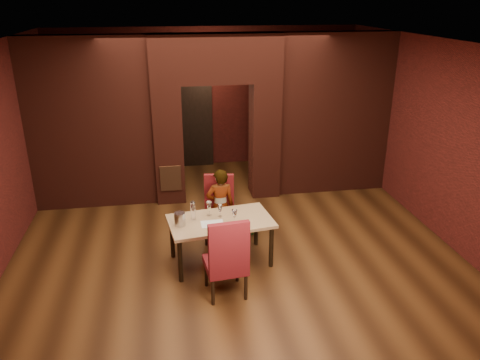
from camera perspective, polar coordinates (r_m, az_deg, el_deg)
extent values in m
plane|color=#4E2C13|center=(7.85, -0.89, -7.64)|extent=(8.00, 8.00, 0.00)
cube|color=silver|center=(6.88, -1.05, 16.30)|extent=(7.00, 8.00, 0.04)
cube|color=maroon|center=(11.05, -4.08, 9.91)|extent=(7.00, 0.04, 3.20)
cube|color=maroon|center=(3.71, 8.58, -15.89)|extent=(7.00, 0.04, 3.20)
cube|color=maroon|center=(8.44, 23.34, 4.45)|extent=(0.04, 8.00, 3.20)
cube|color=maroon|center=(9.18, -8.70, 4.35)|extent=(0.55, 0.55, 2.30)
cube|color=maroon|center=(9.38, 3.00, 4.96)|extent=(0.55, 0.55, 2.30)
cube|color=maroon|center=(8.90, -2.98, 14.59)|extent=(2.45, 0.55, 0.90)
cube|color=maroon|center=(9.16, -17.78, 6.45)|extent=(2.28, 0.35, 3.20)
cube|color=maroon|center=(9.66, 11.35, 7.82)|extent=(2.28, 0.35, 3.20)
cube|color=brown|center=(9.10, -8.45, 0.20)|extent=(0.40, 0.03, 0.50)
cube|color=black|center=(11.09, -6.04, 6.96)|extent=(0.90, 0.08, 2.10)
cube|color=black|center=(11.05, -6.03, 6.91)|extent=(1.02, 0.04, 2.22)
cube|color=#A78458|center=(7.17, -2.35, -7.43)|extent=(1.63, 1.05, 0.72)
cube|color=maroon|center=(7.73, -2.58, -3.63)|extent=(0.57, 0.57, 1.09)
cube|color=maroon|center=(6.35, -1.82, -9.14)|extent=(0.59, 0.59, 1.18)
imported|color=white|center=(7.64, -2.42, -3.18)|extent=(0.49, 0.34, 1.27)
cube|color=silver|center=(6.89, -3.38, -5.35)|extent=(0.33, 0.25, 0.00)
cylinder|color=#A9A9AF|center=(6.85, -7.35, -4.75)|extent=(0.16, 0.16, 0.20)
cylinder|color=white|center=(6.97, -5.75, -3.73)|extent=(0.07, 0.07, 0.30)
imported|color=#305A24|center=(8.06, 1.34, -4.95)|extent=(0.48, 0.43, 0.47)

